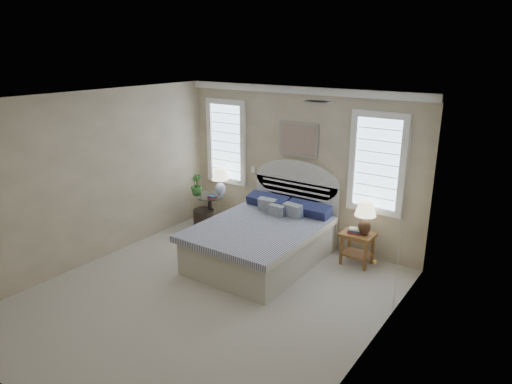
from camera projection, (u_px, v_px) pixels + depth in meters
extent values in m
cube|color=beige|center=(206.00, 297.00, 6.32)|extent=(4.50, 5.00, 0.01)
cube|color=white|center=(199.00, 100.00, 5.50)|extent=(4.50, 5.00, 0.01)
cube|color=tan|center=(298.00, 166.00, 7.86)|extent=(4.50, 0.02, 2.70)
cube|color=tan|center=(94.00, 178.00, 7.13)|extent=(0.02, 5.00, 2.70)
cube|color=tan|center=(368.00, 247.00, 4.68)|extent=(0.02, 5.00, 2.70)
cube|color=white|center=(299.00, 90.00, 7.44)|extent=(4.50, 0.08, 0.12)
cube|color=#B2B2B2|center=(318.00, 102.00, 5.48)|extent=(0.30, 0.20, 0.02)
cube|color=white|center=(253.00, 169.00, 8.43)|extent=(0.08, 0.01, 0.12)
cube|color=#C6E3FB|center=(227.00, 142.00, 8.61)|extent=(0.90, 0.06, 1.60)
cube|color=#C6E3FB|center=(378.00, 163.00, 7.01)|extent=(0.90, 0.06, 1.60)
cube|color=silver|center=(298.00, 140.00, 7.69)|extent=(0.74, 0.04, 0.58)
cube|color=white|center=(402.00, 224.00, 5.68)|extent=(0.02, 1.80, 2.40)
cube|color=beige|center=(260.00, 246.00, 7.27)|extent=(1.60, 2.10, 0.55)
cube|color=navy|center=(258.00, 229.00, 7.14)|extent=(1.72, 2.15, 0.10)
cube|color=silver|center=(295.00, 211.00, 8.06)|extent=(1.62, 0.08, 1.10)
cube|color=#1F234F|center=(268.00, 201.00, 8.00)|extent=(0.75, 0.31, 0.23)
cube|color=#1F234F|center=(308.00, 210.00, 7.57)|extent=(0.75, 0.31, 0.23)
cube|color=#324B71|center=(268.00, 207.00, 7.75)|extent=(0.33, 0.20, 0.34)
cube|color=#324B71|center=(293.00, 213.00, 7.47)|extent=(0.33, 0.20, 0.34)
cube|color=#324B71|center=(277.00, 213.00, 7.54)|extent=(0.28, 0.14, 0.29)
cylinder|color=black|center=(211.00, 226.00, 8.81)|extent=(0.32, 0.32, 0.03)
cylinder|color=black|center=(210.00, 212.00, 8.73)|extent=(0.08, 0.08, 0.60)
cylinder|color=silver|center=(210.00, 196.00, 8.63)|extent=(0.56, 0.56, 0.02)
cube|color=brown|center=(358.00, 235.00, 7.14)|extent=(0.50, 0.40, 0.06)
cube|color=brown|center=(357.00, 254.00, 7.24)|extent=(0.44, 0.34, 0.03)
cube|color=brown|center=(341.00, 251.00, 7.21)|extent=(0.04, 0.04, 0.47)
cube|color=brown|center=(349.00, 244.00, 7.45)|extent=(0.04, 0.04, 0.47)
cube|color=brown|center=(365.00, 257.00, 6.99)|extent=(0.04, 0.04, 0.47)
cube|color=brown|center=(373.00, 250.00, 7.23)|extent=(0.04, 0.04, 0.47)
cylinder|color=black|center=(204.00, 219.00, 8.71)|extent=(0.50, 0.50, 0.36)
cylinder|color=white|center=(220.00, 194.00, 8.67)|extent=(0.12, 0.12, 0.03)
ellipsoid|color=white|center=(220.00, 189.00, 8.63)|extent=(0.23, 0.23, 0.24)
cylinder|color=gold|center=(220.00, 181.00, 8.59)|extent=(0.03, 0.03, 0.09)
cylinder|color=black|center=(364.00, 233.00, 7.09)|extent=(0.14, 0.14, 0.03)
ellipsoid|color=black|center=(364.00, 227.00, 7.06)|extent=(0.26, 0.26, 0.25)
cylinder|color=gold|center=(365.00, 218.00, 7.01)|extent=(0.04, 0.04, 0.09)
imported|color=#336F2C|center=(197.00, 185.00, 8.60)|extent=(0.24, 0.24, 0.40)
cube|color=maroon|center=(212.00, 197.00, 8.48)|extent=(0.17, 0.14, 0.02)
cube|color=navy|center=(212.00, 196.00, 8.47)|extent=(0.16, 0.13, 0.02)
cube|color=maroon|center=(355.00, 232.00, 7.14)|extent=(0.22, 0.18, 0.03)
cube|color=navy|center=(355.00, 231.00, 7.13)|extent=(0.21, 0.17, 0.03)
cube|color=beige|center=(355.00, 229.00, 7.12)|extent=(0.20, 0.16, 0.03)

